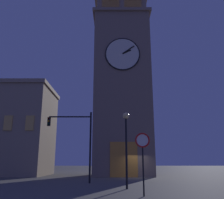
% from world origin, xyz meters
% --- Properties ---
extents(ground_plane, '(200.00, 200.00, 0.00)m').
position_xyz_m(ground_plane, '(0.00, 0.00, 0.00)').
color(ground_plane, '#56544F').
extents(clocktower, '(7.97, 8.24, 29.18)m').
position_xyz_m(clocktower, '(1.56, -5.24, 11.41)').
color(clocktower, gray).
rests_on(clocktower, ground_plane).
extents(traffic_signal_near, '(3.81, 0.41, 5.90)m').
position_xyz_m(traffic_signal_near, '(5.95, 6.68, 3.95)').
color(traffic_signal_near, black).
rests_on(traffic_signal_near, ground_plane).
extents(street_lamp, '(0.44, 0.44, 4.98)m').
position_xyz_m(street_lamp, '(1.96, 11.09, 3.49)').
color(street_lamp, black).
rests_on(street_lamp, ground_plane).
extents(no_horn_sign, '(0.78, 0.14, 3.18)m').
position_xyz_m(no_horn_sign, '(1.30, 14.58, 2.50)').
color(no_horn_sign, black).
rests_on(no_horn_sign, ground_plane).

